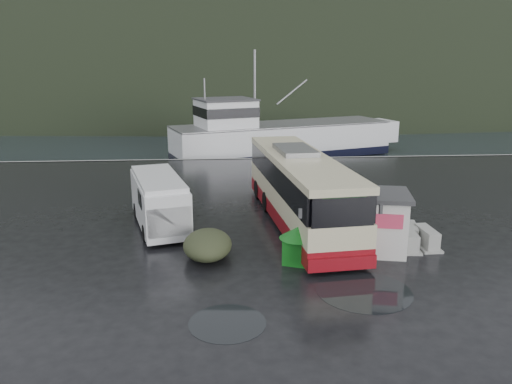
{
  "coord_description": "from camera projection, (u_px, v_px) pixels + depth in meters",
  "views": [
    {
      "loc": [
        -1.49,
        -21.82,
        8.35
      ],
      "look_at": [
        0.29,
        2.76,
        1.7
      ],
      "focal_mm": 35.0,
      "sensor_mm": 36.0,
      "label": 1
    }
  ],
  "objects": [
    {
      "name": "dome_tent",
      "position": [
        208.0,
        257.0,
        21.58
      ],
      "size": [
        2.15,
        2.97,
        1.15
      ],
      "primitive_type": null,
      "rotation": [
        0.0,
        0.0,
        -0.02
      ],
      "color": "#313721",
      "rests_on": "ground"
    },
    {
      "name": "ground",
      "position": [
        254.0,
        243.0,
        23.29
      ],
      "size": [
        160.0,
        160.0,
        0.0
      ],
      "primitive_type": "plane",
      "color": "black",
      "rests_on": "ground"
    },
    {
      "name": "white_van",
      "position": [
        160.0,
        226.0,
        25.5
      ],
      "size": [
        3.79,
        6.76,
        2.68
      ],
      "primitive_type": null,
      "rotation": [
        0.0,
        0.0,
        0.26
      ],
      "color": "silver",
      "rests_on": "ground"
    },
    {
      "name": "jersey_barrier_c",
      "position": [
        426.0,
        247.0,
        22.74
      ],
      "size": [
        0.93,
        1.79,
        0.88
      ],
      "primitive_type": null,
      "rotation": [
        0.0,
        0.0,
        0.03
      ],
      "color": "#999993",
      "rests_on": "ground"
    },
    {
      "name": "quay_edge",
      "position": [
        238.0,
        159.0,
        42.55
      ],
      "size": [
        160.0,
        0.6,
        1.5
      ],
      "primitive_type": "cube",
      "color": "#999993",
      "rests_on": "ground"
    },
    {
      "name": "jersey_barrier_a",
      "position": [
        408.0,
        249.0,
        22.5
      ],
      "size": [
        0.99,
        1.75,
        0.84
      ],
      "primitive_type": null,
      "rotation": [
        0.0,
        0.0,
        -0.09
      ],
      "color": "#999993",
      "rests_on": "ground"
    },
    {
      "name": "ticket_kiosk",
      "position": [
        367.0,
        250.0,
        22.39
      ],
      "size": [
        3.9,
        3.25,
        2.69
      ],
      "primitive_type": null,
      "rotation": [
        0.0,
        0.0,
        -0.21
      ],
      "color": "silver",
      "rests_on": "ground"
    },
    {
      "name": "coach_bus",
      "position": [
        299.0,
        222.0,
        26.15
      ],
      "size": [
        4.65,
        13.71,
        3.81
      ],
      "primitive_type": null,
      "rotation": [
        0.0,
        0.0,
        0.1
      ],
      "color": "beige",
      "rests_on": "ground"
    },
    {
      "name": "waste_bin_left",
      "position": [
        298.0,
        262.0,
        21.03
      ],
      "size": [
        1.47,
        1.47,
        1.59
      ],
      "primitive_type": null,
      "rotation": [
        0.0,
        0.0,
        -0.37
      ],
      "color": "#126819",
      "rests_on": "ground"
    },
    {
      "name": "waste_bin_right",
      "position": [
        336.0,
        244.0,
        23.07
      ],
      "size": [
        1.05,
        1.05,
        1.33
      ],
      "primitive_type": null,
      "rotation": [
        0.0,
        0.0,
        -0.11
      ],
      "color": "#126819",
      "rests_on": "ground"
    },
    {
      "name": "jersey_barrier_b",
      "position": [
        410.0,
        241.0,
        23.46
      ],
      "size": [
        1.18,
        1.79,
        0.82
      ],
      "primitive_type": null,
      "rotation": [
        0.0,
        0.0,
        -0.23
      ],
      "color": "#999993",
      "rests_on": "ground"
    },
    {
      "name": "headland",
      "position": [
        241.0,
        74.0,
        264.72
      ],
      "size": [
        780.0,
        540.0,
        570.0
      ],
      "primitive_type": "ellipsoid",
      "color": "black",
      "rests_on": "ground"
    },
    {
      "name": "puddles",
      "position": [
        317.0,
        254.0,
        21.89
      ],
      "size": [
        8.14,
        15.49,
        0.01
      ],
      "color": "black",
      "rests_on": "ground"
    },
    {
      "name": "fishing_trawler",
      "position": [
        282.0,
        143.0,
        50.61
      ],
      "size": [
        26.69,
        13.94,
        10.5
      ],
      "primitive_type": null,
      "rotation": [
        0.0,
        0.0,
        0.33
      ],
      "color": "silver",
      "rests_on": "ground"
    },
    {
      "name": "harbor_water",
      "position": [
        225.0,
        91.0,
        129.21
      ],
      "size": [
        300.0,
        180.0,
        0.02
      ],
      "primitive_type": "cube",
      "color": "black",
      "rests_on": "ground"
    }
  ]
}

